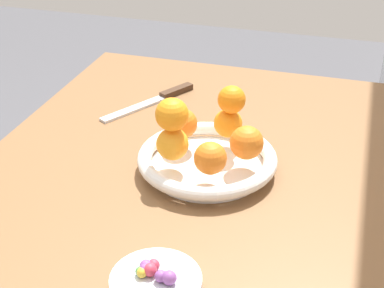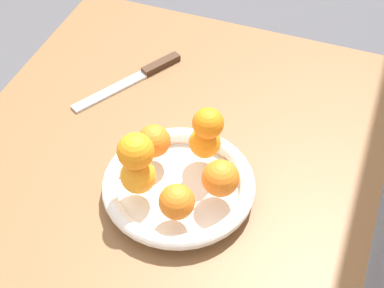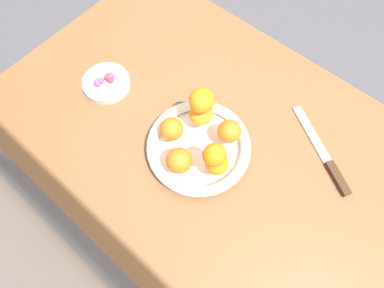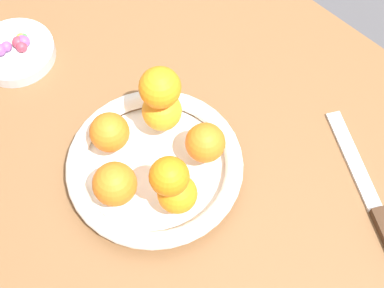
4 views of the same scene
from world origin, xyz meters
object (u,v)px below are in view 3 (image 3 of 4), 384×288
candy_ball_7 (110,80)px  knife (325,156)px  candy_dish (107,83)px  candy_ball_4 (111,77)px  fruit_bowl (199,147)px  orange_6 (202,99)px  orange_1 (179,160)px  candy_ball_5 (97,83)px  candy_ball_2 (101,80)px  orange_0 (172,129)px  orange_5 (215,155)px  orange_2 (217,163)px  candy_ball_0 (108,77)px  candy_ball_1 (110,76)px  candy_ball_3 (109,74)px  dining_table (200,141)px  orange_3 (229,131)px  orange_4 (200,113)px  candy_ball_6 (111,74)px

candy_ball_7 → knife: bearing=-160.7°
candy_dish → candy_ball_4: (-0.01, -0.02, 0.02)m
fruit_bowl → knife: 0.32m
fruit_bowl → orange_6: bearing=-54.4°
orange_1 → orange_6: (0.04, -0.13, 0.06)m
candy_ball_5 → candy_ball_2: bearing=-94.8°
orange_0 → candy_ball_5: (0.26, 0.01, -0.04)m
orange_5 → orange_6: bearing=-39.2°
orange_0 → orange_2: size_ratio=1.05×
candy_ball_0 → candy_ball_5: (0.01, 0.03, 0.00)m
orange_0 → knife: 0.39m
orange_2 → orange_5: (0.01, 0.01, 0.05)m
candy_ball_1 → candy_ball_3: (0.01, -0.00, -0.00)m
candy_ball_2 → candy_ball_7: same height
candy_dish → candy_ball_2: size_ratio=7.35×
candy_ball_0 → orange_1: bearing=168.2°
orange_0 → candy_ball_2: size_ratio=3.26×
orange_0 → candy_ball_7: bearing=-3.9°
dining_table → orange_5: orange_5 is taller
candy_ball_3 → candy_ball_7: candy_ball_7 is taller
candy_ball_4 → orange_1: bearing=166.7°
orange_1 → orange_3: orange_1 is taller
orange_2 → orange_3: size_ratio=0.96×
candy_ball_4 → candy_ball_5: candy_ball_5 is taller
candy_ball_2 → candy_ball_5: candy_ball_5 is taller
orange_1 → candy_ball_4: bearing=-13.3°
orange_2 → candy_ball_1: orange_2 is taller
orange_1 → knife: bearing=-134.0°
fruit_bowl → orange_4: size_ratio=4.41×
candy_dish → orange_4: 0.30m
candy_ball_0 → orange_3: bearing=-169.7°
orange_1 → orange_4: size_ratio=1.05×
candy_ball_2 → candy_ball_7: size_ratio=0.98×
candy_dish → candy_ball_6: (0.00, -0.02, 0.02)m
orange_3 → candy_ball_7: orange_3 is taller
orange_6 → candy_ball_5: bearing=18.3°
dining_table → orange_1: bearing=107.7°
orange_3 → candy_ball_5: (0.37, 0.10, -0.04)m
candy_ball_2 → knife: 0.62m
fruit_bowl → candy_dish: fruit_bowl is taller
orange_1 → candy_ball_4: orange_1 is taller
candy_ball_2 → candy_ball_6: bearing=-95.6°
orange_0 → candy_ball_0: (0.25, -0.02, -0.04)m
orange_2 → orange_0: bearing=0.7°
dining_table → orange_3: 0.18m
candy_ball_2 → candy_ball_5: size_ratio=0.85×
candy_ball_7 → knife: 0.60m
orange_3 → orange_1: bearing=72.9°
candy_ball_5 → dining_table: bearing=-162.7°
candy_dish → candy_ball_0: candy_ball_0 is taller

